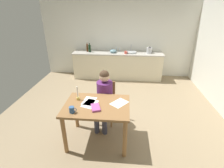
{
  "coord_description": "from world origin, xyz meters",
  "views": [
    {
      "loc": [
        0.3,
        -3.29,
        2.31
      ],
      "look_at": [
        0.02,
        -0.17,
        0.85
      ],
      "focal_mm": 26.82,
      "sensor_mm": 36.0,
      "label": 1
    }
  ],
  "objects": [
    {
      "name": "wine_glass_by_kettle",
      "position": [
        -0.05,
        2.39,
        1.01
      ],
      "size": [
        0.07,
        0.07,
        0.15
      ],
      "color": "silver",
      "rests_on": "kitchen_counter"
    },
    {
      "name": "bottle_oil",
      "position": [
        -1.04,
        2.27,
        1.03
      ],
      "size": [
        0.06,
        0.06,
        0.3
      ],
      "color": "#593319",
      "rests_on": "kitchen_counter"
    },
    {
      "name": "sink_unit",
      "position": [
        0.45,
        2.24,
        0.92
      ],
      "size": [
        0.36,
        0.36,
        0.24
      ],
      "color": "#B2B7BC",
      "rests_on": "kitchen_counter"
    },
    {
      "name": "person_seated",
      "position": [
        -0.12,
        -0.37,
        0.68
      ],
      "size": [
        0.36,
        0.61,
        1.19
      ],
      "color": "#592666",
      "rests_on": "ground"
    },
    {
      "name": "paper_envelope",
      "position": [
        -0.33,
        -0.76,
        0.77
      ],
      "size": [
        0.25,
        0.32,
        0.0
      ],
      "primitive_type": "cube",
      "rotation": [
        0.0,
        0.0,
        -0.13
      ],
      "color": "white",
      "rests_on": "dining_table"
    },
    {
      "name": "wine_glass_near_sink",
      "position": [
        0.06,
        2.39,
        1.01
      ],
      "size": [
        0.07,
        0.07,
        0.15
      ],
      "color": "silver",
      "rests_on": "kitchen_counter"
    },
    {
      "name": "teacup_on_counter",
      "position": [
        0.27,
        2.09,
        0.94
      ],
      "size": [
        0.12,
        0.08,
        0.09
      ],
      "color": "#D84C3F",
      "rests_on": "kitchen_counter"
    },
    {
      "name": "bottle_vinegar",
      "position": [
        -0.95,
        2.22,
        1.02
      ],
      "size": [
        0.08,
        0.08,
        0.29
      ],
      "color": "black",
      "rests_on": "kitchen_counter"
    },
    {
      "name": "dining_table",
      "position": [
        -0.18,
        -0.87,
        0.64
      ],
      "size": [
        1.12,
        0.81,
        0.77
      ],
      "color": "olive",
      "rests_on": "ground"
    },
    {
      "name": "mixing_bowl",
      "position": [
        -0.15,
        2.2,
        0.95
      ],
      "size": [
        0.23,
        0.23,
        0.1
      ],
      "primitive_type": "ellipsoid",
      "color": "#668C99",
      "rests_on": "kitchen_counter"
    },
    {
      "name": "paper_bill",
      "position": [
        0.21,
        -0.78,
        0.77
      ],
      "size": [
        0.35,
        0.36,
        0.0
      ],
      "primitive_type": "cube",
      "rotation": [
        0.0,
        0.0,
        -0.67
      ],
      "color": "white",
      "rests_on": "dining_table"
    },
    {
      "name": "chair_at_table",
      "position": [
        -0.11,
        -0.23,
        0.5
      ],
      "size": [
        0.44,
        0.44,
        0.88
      ],
      "color": "olive",
      "rests_on": "ground"
    },
    {
      "name": "ground_plane",
      "position": [
        0.0,
        0.0,
        -0.02
      ],
      "size": [
        5.2,
        5.2,
        0.04
      ],
      "primitive_type": "cube",
      "color": "#937F60"
    },
    {
      "name": "candlestick",
      "position": [
        -0.54,
        -0.73,
        0.85
      ],
      "size": [
        0.06,
        0.06,
        0.26
      ],
      "color": "gold",
      "rests_on": "dining_table"
    },
    {
      "name": "paper_letter",
      "position": [
        -0.3,
        -0.85,
        0.77
      ],
      "size": [
        0.29,
        0.35,
        0.0
      ],
      "primitive_type": "cube",
      "rotation": [
        0.0,
        0.0,
        -0.31
      ],
      "color": "white",
      "rests_on": "dining_table"
    },
    {
      "name": "kitchen_counter",
      "position": [
        0.0,
        2.24,
        0.45
      ],
      "size": [
        3.01,
        0.64,
        0.9
      ],
      "color": "beige",
      "rests_on": "ground"
    },
    {
      "name": "coffee_mug",
      "position": [
        -0.53,
        -1.13,
        0.83
      ],
      "size": [
        0.12,
        0.08,
        0.1
      ],
      "color": "#33598C",
      "rests_on": "dining_table"
    },
    {
      "name": "wall_back",
      "position": [
        0.0,
        2.6,
        1.3
      ],
      "size": [
        5.2,
        0.12,
        2.6
      ],
      "primitive_type": "cube",
      "color": "silver",
      "rests_on": "ground"
    },
    {
      "name": "stovetop_kettle",
      "position": [
        1.04,
        2.24,
        1.0
      ],
      "size": [
        0.18,
        0.18,
        0.22
      ],
      "color": "#B7BABF",
      "rests_on": "kitchen_counter"
    },
    {
      "name": "book_magazine",
      "position": [
        -0.18,
        -0.98,
        0.79
      ],
      "size": [
        0.2,
        0.26,
        0.03
      ],
      "primitive_type": "cube",
      "rotation": [
        0.0,
        0.0,
        0.32
      ],
      "color": "#AA4C95",
      "rests_on": "dining_table"
    }
  ]
}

